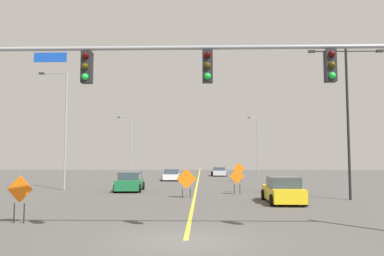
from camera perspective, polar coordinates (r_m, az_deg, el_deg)
The scene contains 15 objects.
ground at distance 12.62m, azimuth -0.95°, elevation -16.46°, with size 143.17×143.17×0.00m, color #4C4947.
road_centre_stripe at distance 52.17m, azimuth 0.98°, elevation -7.36°, with size 0.16×79.54×0.01m.
traffic_signal_assembly at distance 12.79m, azimuth 11.68°, elevation 7.38°, with size 16.10×0.44×6.84m.
street_lamp_near_right at distance 26.18m, azimuth 22.24°, elevation 2.58°, with size 4.77×0.24×9.62m.
street_lamp_near_left at distance 58.10m, azimuth -9.26°, elevation -2.17°, with size 2.24×0.24×8.90m.
street_lamp_far_right at distance 62.96m, azimuth 9.69°, elevation -2.19°, with size 1.66×0.24×9.34m.
street_lamp_mid_right at distance 33.19m, azimuth -18.61°, elevation 0.54°, with size 2.44×0.24×9.81m.
construction_sign_median_near at distance 17.08m, azimuth -24.35°, elevation -8.79°, with size 1.09×0.13×1.90m.
construction_sign_right_shoulder at distance 43.46m, azimuth 7.05°, elevation -6.18°, with size 1.32×0.24×2.08m.
construction_sign_left_shoulder at distance 25.27m, azimuth -0.85°, elevation -7.75°, with size 1.30×0.30×1.91m.
construction_sign_left_lane at distance 27.96m, azimuth 6.74°, elevation -7.43°, with size 1.08×0.30×1.84m.
car_white_approaching at distance 44.97m, azimuth -3.04°, elevation -7.04°, with size 2.05×4.54×1.30m.
car_green_near at distance 30.89m, azimuth -9.27°, elevation -7.97°, with size 2.24×4.15×1.50m.
car_yellow_passing at distance 23.19m, azimuth 13.42°, elevation -9.08°, with size 2.05×4.56×1.53m.
car_silver_far at distance 55.85m, azimuth 4.02°, elevation -6.55°, with size 2.19×4.32×1.28m.
Camera 1 is at (0.54, -12.33, 2.62)m, focal length 35.68 mm.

